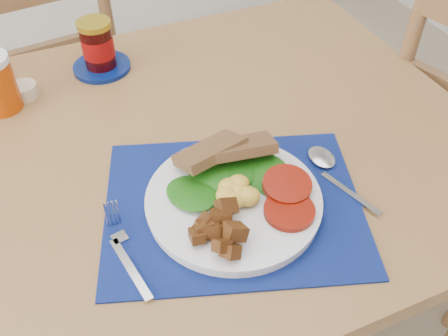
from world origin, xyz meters
name	(u,v)px	position (x,y,z in m)	size (l,w,h in m)	color
table	(127,192)	(0.00, 0.20, 0.67)	(1.40, 0.90, 0.75)	brown
chair_far	(50,73)	(-0.07, 0.87, 0.55)	(0.44, 0.42, 1.07)	brown
placemat	(233,206)	(0.15, 0.02, 0.75)	(0.43, 0.33, 0.00)	#040530
breakfast_plate	(231,199)	(0.14, 0.01, 0.77)	(0.29, 0.29, 0.07)	silver
fork	(123,249)	(-0.05, 0.00, 0.76)	(0.03, 0.18, 0.00)	#B2B5BA
spoon	(330,168)	(0.34, 0.03, 0.76)	(0.05, 0.19, 0.01)	#B2B5BA
ramekin	(24,91)	(-0.13, 0.48, 0.76)	(0.06, 0.06, 0.03)	beige
jam_on_saucer	(98,49)	(0.04, 0.51, 0.80)	(0.13, 0.13, 0.12)	#051759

